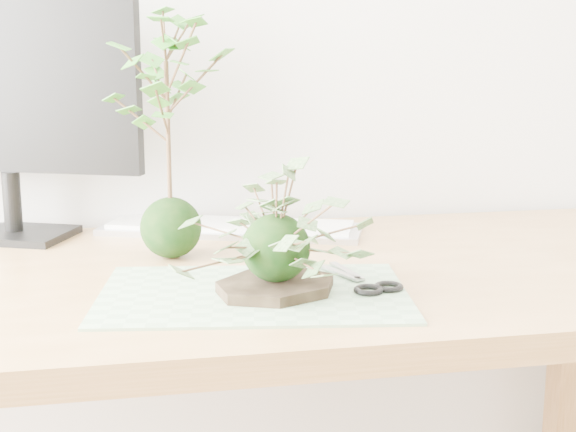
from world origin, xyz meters
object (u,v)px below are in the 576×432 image
object	(u,v)px
desk	(239,325)
monitor	(6,98)
keyboard	(231,228)
maple_kokedama	(166,77)
ivy_kokedama	(276,216)

from	to	relation	value
desk	monitor	xyz separation A→B (m)	(-0.37, 0.30, 0.34)
keyboard	monitor	world-z (taller)	monitor
desk	maple_kokedama	bearing A→B (deg)	134.94
ivy_kokedama	monitor	distance (m)	0.61
monitor	desk	bearing A→B (deg)	-16.68
ivy_kokedama	monitor	size ratio (longest dim) A/B	0.71
maple_kokedama	keyboard	distance (m)	0.35
ivy_kokedama	monitor	bearing A→B (deg)	132.74
desk	maple_kokedama	size ratio (longest dim) A/B	3.88
ivy_kokedama	monitor	xyz separation A→B (m)	(-0.40, 0.43, 0.14)
desk	keyboard	xyz separation A→B (m)	(0.02, 0.26, 0.10)
ivy_kokedama	keyboard	bearing A→B (deg)	91.97
desk	monitor	world-z (taller)	monitor
keyboard	desk	bearing A→B (deg)	-74.49
ivy_kokedama	monitor	world-z (taller)	monitor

